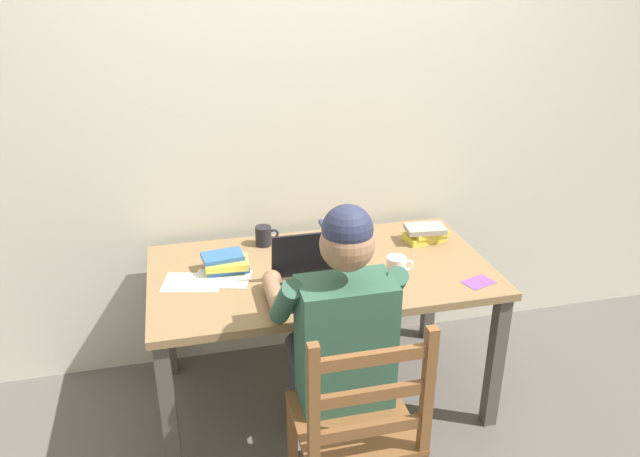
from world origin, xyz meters
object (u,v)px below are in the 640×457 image
seated_person (338,333)px  coffee_mug_spare (347,231)px  wooden_chair (358,430)px  book_stack_side (227,263)px  coffee_mug_white (397,268)px  desk (321,284)px  laptop (314,278)px  book_stack_main (426,233)px  coffee_mug_dark (264,236)px  landscape_photo_print (478,282)px  computer_mouse (376,284)px

seated_person → coffee_mug_spare: seated_person is taller
seated_person → wooden_chair: size_ratio=1.32×
seated_person → book_stack_side: bearing=122.3°
coffee_mug_white → book_stack_side: (-0.71, 0.24, -0.01)m
desk → laptop: laptop is taller
coffee_mug_spare → wooden_chair: bearing=-103.6°
coffee_mug_white → laptop: bearing=-178.3°
book_stack_side → coffee_mug_spare: bearing=17.1°
coffee_mug_white → seated_person: bearing=-137.1°
book_stack_main → laptop: bearing=-151.7°
coffee_mug_dark → landscape_photo_print: 1.03m
computer_mouse → coffee_mug_white: (0.11, 0.06, 0.03)m
seated_person → book_stack_side: size_ratio=5.98×
wooden_chair → laptop: wooden_chair is taller
coffee_mug_white → book_stack_side: 0.75m
computer_mouse → book_stack_main: book_stack_main is taller
coffee_mug_white → coffee_mug_spare: bearing=103.6°
desk → coffee_mug_spare: bearing=53.4°
coffee_mug_dark → coffee_mug_spare: size_ratio=0.95×
laptop → book_stack_main: bearing=28.3°
book_stack_main → book_stack_side: size_ratio=1.04×
laptop → coffee_mug_spare: laptop is taller
coffee_mug_spare → coffee_mug_white: bearing=-76.4°
seated_person → coffee_mug_white: seated_person is taller
wooden_chair → book_stack_side: size_ratio=4.53×
desk → book_stack_side: size_ratio=7.28×
coffee_mug_spare → book_stack_main: (0.38, -0.09, -0.01)m
desk → book_stack_side: book_stack_side is taller
laptop → landscape_photo_print: 0.71m
coffee_mug_white → book_stack_main: coffee_mug_white is taller
book_stack_main → landscape_photo_print: book_stack_main is taller
wooden_chair → laptop: bearing=91.5°
seated_person → computer_mouse: 0.36m
computer_mouse → coffee_mug_dark: bearing=126.8°
wooden_chair → coffee_mug_white: 0.76m
coffee_mug_dark → seated_person: bearing=-79.0°
seated_person → coffee_mug_dark: bearing=101.0°
book_stack_side → landscape_photo_print: (1.04, -0.36, -0.04)m
laptop → book_stack_side: 0.42m
laptop → coffee_mug_spare: bearing=58.7°
landscape_photo_print → seated_person: bearing=178.6°
computer_mouse → coffee_mug_white: bearing=27.9°
coffee_mug_dark → book_stack_main: bearing=-9.9°
coffee_mug_dark → laptop: bearing=-74.0°
desk → laptop: size_ratio=4.62×
wooden_chair → landscape_photo_print: size_ratio=7.29×
book_stack_main → coffee_mug_white: bearing=-129.3°
wooden_chair → coffee_mug_white: bearing=59.9°
coffee_mug_white → landscape_photo_print: bearing=-20.0°
desk → computer_mouse: 0.31m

